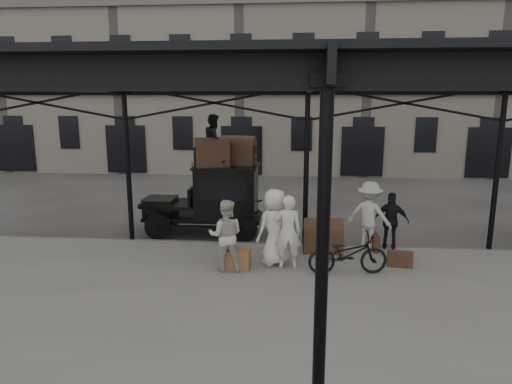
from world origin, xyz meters
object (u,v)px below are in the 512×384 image
at_px(porter_left, 288,232).
at_px(steamer_trunk_roof_near, 212,154).
at_px(taxi, 217,197).
at_px(porter_official, 391,221).
at_px(bicycle, 348,254).
at_px(steamer_trunk_platform, 323,238).

distance_m(porter_left, steamer_trunk_roof_near, 3.94).
bearing_deg(taxi, porter_left, -53.84).
height_order(taxi, steamer_trunk_roof_near, steamer_trunk_roof_near).
height_order(porter_official, steamer_trunk_roof_near, steamer_trunk_roof_near).
relative_size(taxi, bicycle, 1.97).
bearing_deg(porter_official, bicycle, 66.66).
relative_size(porter_official, bicycle, 0.84).
bearing_deg(porter_left, steamer_trunk_platform, -133.36).
distance_m(taxi, steamer_trunk_platform, 3.70).
relative_size(porter_left, porter_official, 1.15).
xyz_separation_m(taxi, steamer_trunk_platform, (3.16, -1.80, -0.68)).
bearing_deg(steamer_trunk_platform, bicycle, -73.15).
relative_size(steamer_trunk_roof_near, steamer_trunk_platform, 0.96).
relative_size(porter_left, steamer_trunk_roof_near, 1.82).
bearing_deg(porter_official, porter_left, 42.63).
bearing_deg(porter_official, steamer_trunk_platform, 23.82).
xyz_separation_m(taxi, steamer_trunk_roof_near, (-0.08, -0.25, 1.34)).
bearing_deg(steamer_trunk_platform, taxi, 149.91).
relative_size(porter_left, bicycle, 0.97).
relative_size(porter_left, steamer_trunk_platform, 1.74).
xyz_separation_m(porter_official, steamer_trunk_platform, (-1.84, -0.40, -0.40)).
bearing_deg(bicycle, porter_official, -43.39).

